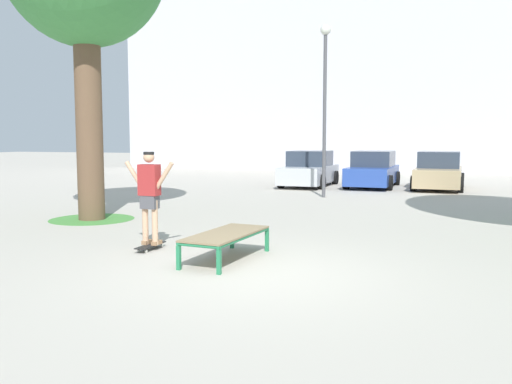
# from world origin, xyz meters

# --- Properties ---
(ground_plane) EXTENTS (120.00, 120.00, 0.00)m
(ground_plane) POSITION_xyz_m (0.00, 0.00, 0.00)
(ground_plane) COLOR #B2AA9E
(building_facade) EXTENTS (30.01, 4.00, 11.30)m
(building_facade) POSITION_xyz_m (-3.35, 27.70, 5.65)
(building_facade) COLOR silver
(building_facade) RESTS_ON ground
(skate_box) EXTENTS (0.91, 1.96, 0.46)m
(skate_box) POSITION_xyz_m (-0.70, 0.69, 0.41)
(skate_box) COLOR #237A4C
(skate_box) RESTS_ON ground
(skateboard) EXTENTS (0.21, 0.80, 0.09)m
(skateboard) POSITION_xyz_m (-2.32, 1.01, 0.08)
(skateboard) COLOR black
(skateboard) RESTS_ON ground
(skater) EXTENTS (1.00, 0.28, 1.69)m
(skater) POSITION_xyz_m (-2.32, 1.01, 1.07)
(skater) COLOR tan
(skater) RESTS_ON skateboard
(grass_patch_near_left) EXTENTS (2.09, 2.09, 0.01)m
(grass_patch_near_left) POSITION_xyz_m (-5.63, 3.82, 0.00)
(grass_patch_near_left) COLOR #47893D
(grass_patch_near_left) RESTS_ON ground
(car_silver) EXTENTS (1.95, 4.22, 1.50)m
(car_silver) POSITION_xyz_m (-2.79, 15.05, 0.69)
(car_silver) COLOR #B7BABF
(car_silver) RESTS_ON ground
(car_blue) EXTENTS (2.00, 4.24, 1.50)m
(car_blue) POSITION_xyz_m (-0.17, 15.47, 0.69)
(car_blue) COLOR #28479E
(car_blue) RESTS_ON ground
(car_tan) EXTENTS (2.02, 4.25, 1.50)m
(car_tan) POSITION_xyz_m (2.44, 15.47, 0.69)
(car_tan) COLOR tan
(car_tan) RESTS_ON ground
(light_post) EXTENTS (0.36, 0.36, 5.83)m
(light_post) POSITION_xyz_m (-1.25, 10.82, 3.83)
(light_post) COLOR #4C4C51
(light_post) RESTS_ON ground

